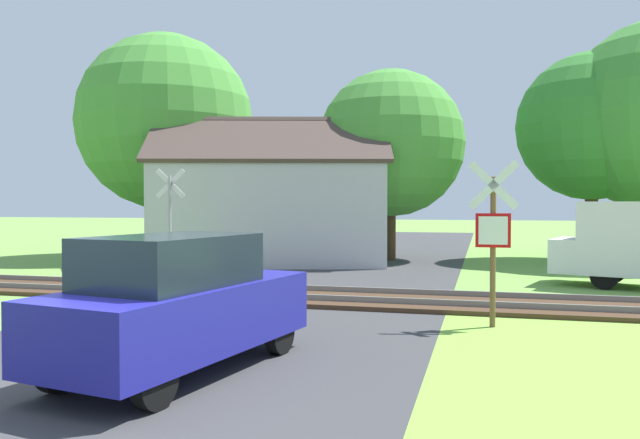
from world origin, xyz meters
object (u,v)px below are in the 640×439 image
parked_car (179,303)px  stop_sign_near (493,234)px  house (271,209)px  tree_center (391,144)px  tree_left (165,122)px  crossing_sign_far (170,215)px  tree_right (592,127)px

parked_car → stop_sign_near: bearing=56.2°
house → tree_center: size_ratio=1.29×
house → parked_car: bearing=-90.9°
house → tree_left: (-5.06, 1.41, 3.55)m
crossing_sign_far → tree_center: tree_center is taller
tree_center → tree_left: (-9.17, -0.98, 1.01)m
stop_sign_near → tree_right: size_ratio=0.37×
tree_center → parked_car: (-0.29, -16.91, -3.64)m
tree_right → stop_sign_near: bearing=-105.0°
stop_sign_near → tree_right: (3.81, 14.27, 3.47)m
tree_right → tree_center: bearing=-169.3°
house → tree_left: tree_left is taller
tree_center → tree_left: size_ratio=0.81×
crossing_sign_far → stop_sign_near: bearing=-40.2°
crossing_sign_far → house: (1.20, 5.42, 0.13)m
stop_sign_near → house: bearing=-52.4°
crossing_sign_far → house: 5.55m
tree_right → parked_car: (-7.78, -18.33, -4.23)m
stop_sign_near → tree_right: bearing=-104.0°
parked_car → crossing_sign_far: bearing=129.4°
tree_center → tree_right: 7.64m
crossing_sign_far → tree_left: (-3.86, 6.83, 3.68)m
stop_sign_near → tree_right: tree_right is taller
crossing_sign_far → tree_right: tree_right is taller
stop_sign_near → crossing_sign_far: (-8.98, 5.04, 0.20)m
crossing_sign_far → parked_car: bearing=-72.0°
house → tree_center: (4.11, 2.39, 2.54)m
tree_center → tree_left: bearing=-173.9°
tree_left → parked_car: 18.82m
stop_sign_near → parked_car: size_ratio=0.70×
crossing_sign_far → tree_right: bearing=24.9°
tree_left → stop_sign_near: bearing=-42.8°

